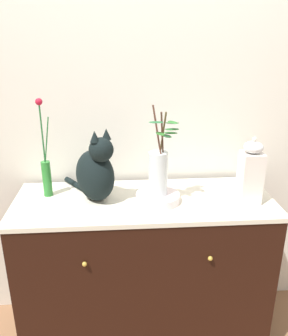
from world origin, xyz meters
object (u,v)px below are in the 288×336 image
Objects in this scene: sideboard at (144,270)px; vase_glass_clear at (159,171)px; vase_slim_green at (46,170)px; jar_lidded_porcelain at (250,173)px; cat_sitting at (96,172)px; bowl_porcelain at (158,198)px.

sideboard is 0.65m from vase_glass_clear.
jar_lidded_porcelain is at bearing -8.28° from vase_slim_green.
cat_sitting is 0.88× the size of vase_glass_clear.
cat_sitting reaches higher than sideboard.
vase_slim_green is at bearing 168.13° from bowl_porcelain.
cat_sitting is at bearing -15.49° from vase_slim_green.
jar_lidded_porcelain is (1.07, -0.16, 0.01)m from vase_slim_green.
vase_slim_green is 1.51× the size of jar_lidded_porcelain.
vase_glass_clear is at bearing -11.95° from vase_slim_green.
bowl_porcelain is 0.15m from vase_glass_clear.
jar_lidded_porcelain reaches higher than sideboard.
sideboard is 3.93× the size of jar_lidded_porcelain.
vase_glass_clear is (0.00, -0.00, 0.15)m from bowl_porcelain.
vase_glass_clear is 1.34× the size of jar_lidded_porcelain.
vase_glass_clear reaches higher than cat_sitting.
sideboard is 3.34× the size of cat_sitting.
sideboard is at bearing 172.95° from jar_lidded_porcelain.
cat_sitting is 0.33m from vase_glass_clear.
jar_lidded_porcelain is (0.48, -0.03, -0.02)m from vase_glass_clear.
vase_slim_green reaches higher than vase_glass_clear.
vase_slim_green reaches higher than sideboard.
cat_sitting is at bearing 174.22° from jar_lidded_porcelain.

